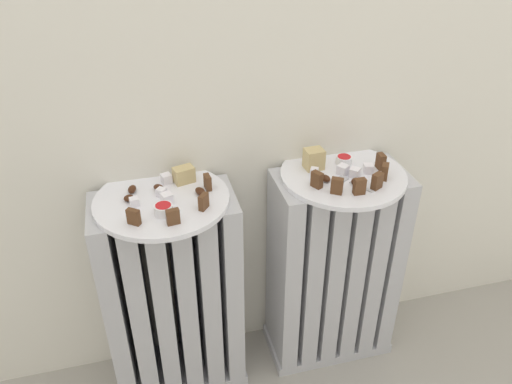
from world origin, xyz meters
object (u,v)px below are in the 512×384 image
jam_bowl_left (164,209)px  radiator_right (333,270)px  radiator_left (173,298)px  plate_left (162,200)px  jam_bowl_right (344,160)px  fork (353,183)px  plate_right (343,175)px

jam_bowl_left → radiator_right: bearing=8.6°
radiator_left → plate_left: plate_left is taller
jam_bowl_right → fork: jam_bowl_right is taller
fork → plate_right: bearing=92.0°
plate_left → radiator_left: bearing=116.6°
radiator_left → plate_right: bearing=-0.0°
radiator_right → jam_bowl_right: (0.02, 0.05, 0.32)m
radiator_left → plate_right: 0.54m
radiator_right → fork: fork is taller
plate_right → jam_bowl_right: bearing=66.2°
radiator_left → radiator_right: bearing=0.0°
radiator_left → fork: (0.44, -0.05, 0.31)m
radiator_right → plate_right: bearing=-135.0°
radiator_right → plate_left: (-0.44, -0.00, 0.30)m
radiator_right → plate_right: 0.30m
plate_right → jam_bowl_left: (-0.44, -0.07, 0.02)m
plate_right → jam_bowl_right: jam_bowl_right is taller
radiator_right → fork: (0.00, -0.05, 0.31)m
radiator_right → plate_left: size_ratio=1.90×
radiator_right → jam_bowl_left: 0.55m
fork → plate_left: bearing=173.3°
radiator_right → jam_bowl_right: jam_bowl_right is taller
radiator_right → jam_bowl_right: bearing=66.2°
plate_left → jam_bowl_left: (-0.00, -0.07, 0.02)m
jam_bowl_right → fork: (-0.02, -0.10, -0.01)m
plate_left → fork: (0.44, -0.05, 0.01)m
plate_left → jam_bowl_left: jam_bowl_left is taller
plate_left → jam_bowl_left: size_ratio=7.54×
fork → radiator_left: bearing=173.3°
plate_right → jam_bowl_left: bearing=-171.4°
jam_bowl_right → fork: 0.10m
radiator_left → plate_left: size_ratio=1.90×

